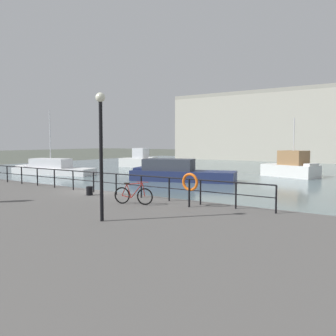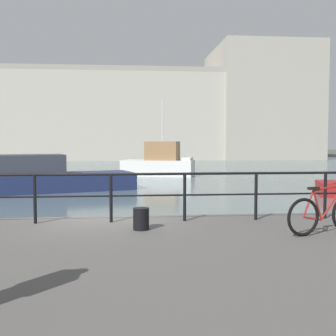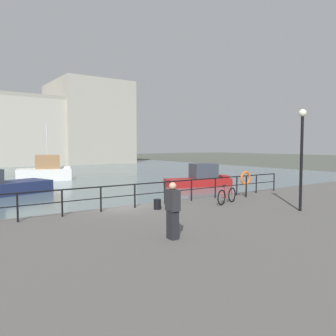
{
  "view_description": "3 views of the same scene",
  "coord_description": "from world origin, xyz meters",
  "px_view_note": "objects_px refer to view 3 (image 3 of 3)",
  "views": [
    {
      "loc": [
        14.28,
        -13.96,
        3.73
      ],
      "look_at": [
        1.14,
        4.64,
        2.03
      ],
      "focal_mm": 38.81,
      "sensor_mm": 36.0,
      "label": 1
    },
    {
      "loc": [
        0.51,
        -10.2,
        2.83
      ],
      "look_at": [
        1.7,
        2.42,
        2.02
      ],
      "focal_mm": 46.33,
      "sensor_mm": 36.0,
      "label": 2
    },
    {
      "loc": [
        -7.24,
        -13.78,
        3.82
      ],
      "look_at": [
        3.47,
        1.39,
        2.57
      ],
      "focal_mm": 36.24,
      "sensor_mm": 36.0,
      "label": 3
    }
  ],
  "objects_px": {
    "quay_lamp_post": "(302,146)",
    "life_ring_stand": "(246,179)",
    "standing_person": "(173,210)",
    "harbor_building": "(11,130)",
    "moored_blue_motorboat": "(200,178)",
    "moored_small_launch": "(46,171)",
    "mooring_bollard": "(157,204)",
    "parked_bicycle": "(227,196)"
  },
  "relations": [
    {
      "from": "parked_bicycle",
      "to": "quay_lamp_post",
      "type": "relative_size",
      "value": 0.4
    },
    {
      "from": "harbor_building",
      "to": "life_ring_stand",
      "type": "relative_size",
      "value": 41.38
    },
    {
      "from": "moored_small_launch",
      "to": "parked_bicycle",
      "type": "xyz_separation_m",
      "value": [
        1.18,
        -26.38,
        0.37
      ]
    },
    {
      "from": "mooring_bollard",
      "to": "standing_person",
      "type": "relative_size",
      "value": 0.26
    },
    {
      "from": "moored_blue_motorboat",
      "to": "standing_person",
      "type": "bearing_deg",
      "value": -116.89
    },
    {
      "from": "moored_small_launch",
      "to": "standing_person",
      "type": "height_order",
      "value": "moored_small_launch"
    },
    {
      "from": "moored_small_launch",
      "to": "parked_bicycle",
      "type": "bearing_deg",
      "value": -71.68
    },
    {
      "from": "moored_small_launch",
      "to": "life_ring_stand",
      "type": "xyz_separation_m",
      "value": [
        3.46,
        -25.49,
        0.95
      ]
    },
    {
      "from": "mooring_bollard",
      "to": "quay_lamp_post",
      "type": "height_order",
      "value": "quay_lamp_post"
    },
    {
      "from": "harbor_building",
      "to": "moored_blue_motorboat",
      "type": "distance_m",
      "value": 48.37
    },
    {
      "from": "parked_bicycle",
      "to": "moored_blue_motorboat",
      "type": "bearing_deg",
      "value": 36.89
    },
    {
      "from": "moored_small_launch",
      "to": "mooring_bollard",
      "type": "relative_size",
      "value": 13.85
    },
    {
      "from": "moored_small_launch",
      "to": "standing_person",
      "type": "distance_m",
      "value": 30.16
    },
    {
      "from": "standing_person",
      "to": "harbor_building",
      "type": "bearing_deg",
      "value": 87.22
    },
    {
      "from": "moored_blue_motorboat",
      "to": "quay_lamp_post",
      "type": "xyz_separation_m",
      "value": [
        -7.97,
        -15.71,
        3.04
      ]
    },
    {
      "from": "harbor_building",
      "to": "moored_small_launch",
      "type": "xyz_separation_m",
      "value": [
        -2.93,
        -33.67,
        -5.79
      ]
    },
    {
      "from": "parked_bicycle",
      "to": "harbor_building",
      "type": "bearing_deg",
      "value": 71.34
    },
    {
      "from": "mooring_bollard",
      "to": "standing_person",
      "type": "height_order",
      "value": "standing_person"
    },
    {
      "from": "parked_bicycle",
      "to": "life_ring_stand",
      "type": "relative_size",
      "value": 1.22
    },
    {
      "from": "moored_blue_motorboat",
      "to": "life_ring_stand",
      "type": "height_order",
      "value": "life_ring_stand"
    },
    {
      "from": "moored_blue_motorboat",
      "to": "mooring_bollard",
      "type": "relative_size",
      "value": 14.67
    },
    {
      "from": "quay_lamp_post",
      "to": "standing_person",
      "type": "distance_m",
      "value": 7.21
    },
    {
      "from": "harbor_building",
      "to": "moored_small_launch",
      "type": "height_order",
      "value": "harbor_building"
    },
    {
      "from": "life_ring_stand",
      "to": "standing_person",
      "type": "relative_size",
      "value": 0.83
    },
    {
      "from": "harbor_building",
      "to": "mooring_bollard",
      "type": "xyz_separation_m",
      "value": [
        -5.24,
        -59.32,
        -5.6
      ]
    },
    {
      "from": "standing_person",
      "to": "life_ring_stand",
      "type": "bearing_deg",
      "value": 32.37
    },
    {
      "from": "moored_small_launch",
      "to": "standing_person",
      "type": "xyz_separation_m",
      "value": [
        -4.51,
        -29.81,
        0.84
      ]
    },
    {
      "from": "moored_small_launch",
      "to": "parked_bicycle",
      "type": "height_order",
      "value": "moored_small_launch"
    },
    {
      "from": "moored_blue_motorboat",
      "to": "standing_person",
      "type": "height_order",
      "value": "standing_person"
    },
    {
      "from": "harbor_building",
      "to": "mooring_bollard",
      "type": "bearing_deg",
      "value": -95.05
    },
    {
      "from": "harbor_building",
      "to": "life_ring_stand",
      "type": "height_order",
      "value": "harbor_building"
    },
    {
      "from": "harbor_building",
      "to": "quay_lamp_post",
      "type": "xyz_separation_m",
      "value": [
        -0.5,
        -63.12,
        -3.05
      ]
    },
    {
      "from": "life_ring_stand",
      "to": "standing_person",
      "type": "xyz_separation_m",
      "value": [
        -7.96,
        -4.32,
        -0.11
      ]
    },
    {
      "from": "quay_lamp_post",
      "to": "life_ring_stand",
      "type": "bearing_deg",
      "value": 75.52
    },
    {
      "from": "quay_lamp_post",
      "to": "moored_small_launch",
      "type": "bearing_deg",
      "value": 94.73
    },
    {
      "from": "moored_blue_motorboat",
      "to": "quay_lamp_post",
      "type": "bearing_deg",
      "value": -100.94
    },
    {
      "from": "moored_blue_motorboat",
      "to": "life_ring_stand",
      "type": "bearing_deg",
      "value": -104.63
    },
    {
      "from": "standing_person",
      "to": "mooring_bollard",
      "type": "bearing_deg",
      "value": 66.01
    },
    {
      "from": "harbor_building",
      "to": "moored_blue_motorboat",
      "type": "bearing_deg",
      "value": -81.04
    },
    {
      "from": "moored_blue_motorboat",
      "to": "parked_bicycle",
      "type": "distance_m",
      "value": 15.67
    },
    {
      "from": "parked_bicycle",
      "to": "life_ring_stand",
      "type": "xyz_separation_m",
      "value": [
        2.28,
        0.88,
        0.59
      ]
    },
    {
      "from": "moored_small_launch",
      "to": "standing_person",
      "type": "bearing_deg",
      "value": -82.84
    }
  ]
}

